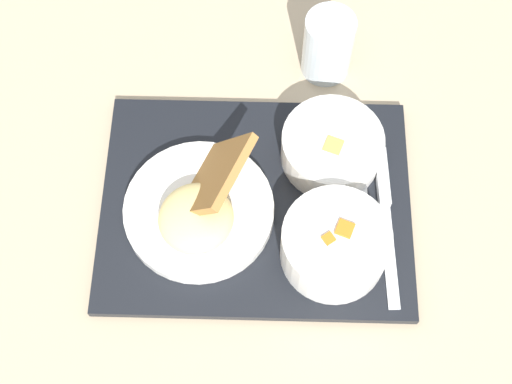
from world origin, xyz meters
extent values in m
plane|color=tan|center=(0.00, 0.00, 0.00)|extent=(4.00, 4.00, 0.00)
cube|color=black|center=(0.00, 0.00, 0.01)|extent=(0.40, 0.31, 0.01)
cylinder|color=white|center=(-0.09, 0.07, 0.04)|extent=(0.13, 0.13, 0.06)
torus|color=white|center=(-0.09, 0.07, 0.07)|extent=(0.13, 0.13, 0.01)
cylinder|color=#8EBC6B|center=(-0.08, 0.06, 0.07)|extent=(0.04, 0.04, 0.01)
cylinder|color=#8EBC6B|center=(-0.09, 0.10, 0.06)|extent=(0.05, 0.05, 0.01)
cylinder|color=#8EBC6B|center=(-0.11, 0.07, 0.07)|extent=(0.05, 0.05, 0.01)
cube|color=orange|center=(-0.09, 0.07, 0.07)|extent=(0.02, 0.02, 0.01)
cube|color=orange|center=(-0.10, 0.06, 0.07)|extent=(0.03, 0.03, 0.01)
cube|color=orange|center=(-0.08, 0.08, 0.07)|extent=(0.02, 0.02, 0.01)
cylinder|color=white|center=(-0.10, -0.06, 0.04)|extent=(0.13, 0.13, 0.05)
torus|color=white|center=(-0.10, -0.06, 0.06)|extent=(0.13, 0.13, 0.01)
cylinder|color=olive|center=(-0.10, -0.06, 0.04)|extent=(0.11, 0.11, 0.04)
cube|color=tan|center=(-0.10, -0.05, 0.05)|extent=(0.03, 0.03, 0.02)
cylinder|color=white|center=(0.07, 0.01, 0.02)|extent=(0.18, 0.18, 0.02)
ellipsoid|color=#E5CC7F|center=(0.07, 0.03, 0.05)|extent=(0.12, 0.12, 0.03)
cube|color=#A37038|center=(0.05, -0.02, 0.06)|extent=(0.11, 0.13, 0.09)
cube|color=silver|center=(-0.16, 0.08, 0.01)|extent=(0.02, 0.13, 0.00)
cube|color=silver|center=(-0.16, -0.03, 0.02)|extent=(0.02, 0.08, 0.01)
ellipsoid|color=silver|center=(-0.13, 0.04, 0.02)|extent=(0.04, 0.06, 0.01)
cube|color=silver|center=(-0.14, -0.04, 0.02)|extent=(0.01, 0.10, 0.01)
cylinder|color=silver|center=(-0.10, -0.21, 0.05)|extent=(0.07, 0.07, 0.10)
cylinder|color=silver|center=(-0.10, -0.21, 0.03)|extent=(0.06, 0.06, 0.06)
camera|label=1|loc=(0.01, 0.36, 0.82)|focal=50.00mm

